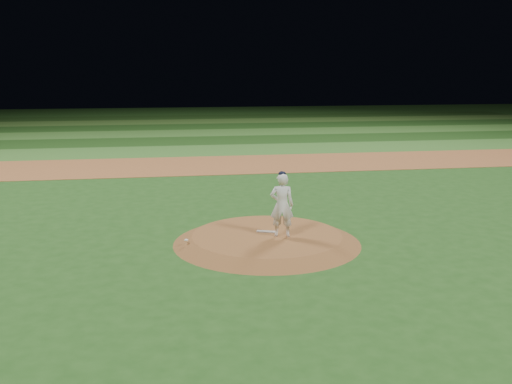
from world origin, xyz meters
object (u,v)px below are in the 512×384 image
pitchers_mound (267,239)px  pitching_rubber (267,232)px  rosin_bag (186,240)px  pitcher_on_mound (282,205)px

pitchers_mound → pitching_rubber: pitching_rubber is taller
pitching_rubber → rosin_bag: (-2.41, -0.55, 0.02)m
pitching_rubber → pitcher_on_mound: (0.35, -0.50, 0.93)m
pitching_rubber → pitcher_on_mound: bearing=-34.3°
pitchers_mound → rosin_bag: 2.39m
pitchers_mound → pitching_rubber: (0.04, 0.26, 0.14)m
pitching_rubber → rosin_bag: rosin_bag is taller
rosin_bag → pitcher_on_mound: bearing=0.9°
pitchers_mound → rosin_bag: (-2.37, -0.29, 0.16)m
pitchers_mound → pitcher_on_mound: 1.16m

